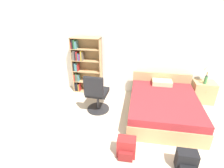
{
  "coord_description": "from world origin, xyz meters",
  "views": [
    {
      "loc": [
        0.08,
        -1.55,
        2.48
      ],
      "look_at": [
        -0.52,
        1.98,
        0.78
      ],
      "focal_mm": 28.0,
      "sensor_mm": 36.0,
      "label": 1
    }
  ],
  "objects_px": {
    "nightstand": "(203,92)",
    "water_bottle": "(206,80)",
    "office_chair": "(97,95)",
    "backpack_red": "(126,148)",
    "backpack_black": "(186,161)",
    "table_lamp": "(209,68)",
    "bed": "(163,105)",
    "bookshelf": "(84,65)"
  },
  "relations": [
    {
      "from": "bookshelf",
      "to": "backpack_red",
      "type": "height_order",
      "value": "bookshelf"
    },
    {
      "from": "water_bottle",
      "to": "office_chair",
      "type": "bearing_deg",
      "value": -162.12
    },
    {
      "from": "water_bottle",
      "to": "backpack_red",
      "type": "height_order",
      "value": "water_bottle"
    },
    {
      "from": "backpack_black",
      "to": "backpack_red",
      "type": "relative_size",
      "value": 0.94
    },
    {
      "from": "office_chair",
      "to": "backpack_red",
      "type": "bearing_deg",
      "value": -56.25
    },
    {
      "from": "table_lamp",
      "to": "backpack_black",
      "type": "bearing_deg",
      "value": -110.42
    },
    {
      "from": "water_bottle",
      "to": "backpack_red",
      "type": "relative_size",
      "value": 0.62
    },
    {
      "from": "bed",
      "to": "backpack_black",
      "type": "height_order",
      "value": "bed"
    },
    {
      "from": "office_chair",
      "to": "backpack_black",
      "type": "distance_m",
      "value": 2.29
    },
    {
      "from": "office_chair",
      "to": "backpack_black",
      "type": "height_order",
      "value": "office_chair"
    },
    {
      "from": "bookshelf",
      "to": "table_lamp",
      "type": "height_order",
      "value": "bookshelf"
    },
    {
      "from": "table_lamp",
      "to": "backpack_black",
      "type": "relative_size",
      "value": 1.48
    },
    {
      "from": "bed",
      "to": "table_lamp",
      "type": "height_order",
      "value": "table_lamp"
    },
    {
      "from": "bookshelf",
      "to": "bed",
      "type": "bearing_deg",
      "value": -22.4
    },
    {
      "from": "nightstand",
      "to": "backpack_red",
      "type": "xyz_separation_m",
      "value": [
        -1.85,
        -2.21,
        -0.11
      ]
    },
    {
      "from": "bookshelf",
      "to": "bed",
      "type": "xyz_separation_m",
      "value": [
        2.2,
        -0.91,
        -0.56
      ]
    },
    {
      "from": "table_lamp",
      "to": "water_bottle",
      "type": "xyz_separation_m",
      "value": [
        -0.05,
        -0.13,
        -0.28
      ]
    },
    {
      "from": "bed",
      "to": "backpack_red",
      "type": "distance_m",
      "value": 1.57
    },
    {
      "from": "office_chair",
      "to": "water_bottle",
      "type": "bearing_deg",
      "value": 17.88
    },
    {
      "from": "backpack_black",
      "to": "bookshelf",
      "type": "bearing_deg",
      "value": 135.41
    },
    {
      "from": "backpack_red",
      "to": "bookshelf",
      "type": "bearing_deg",
      "value": 122.61
    },
    {
      "from": "office_chair",
      "to": "nightstand",
      "type": "height_order",
      "value": "office_chair"
    },
    {
      "from": "backpack_black",
      "to": "water_bottle",
      "type": "bearing_deg",
      "value": 69.57
    },
    {
      "from": "office_chair",
      "to": "bookshelf",
      "type": "bearing_deg",
      "value": 121.18
    },
    {
      "from": "bookshelf",
      "to": "office_chair",
      "type": "distance_m",
      "value": 1.26
    },
    {
      "from": "bookshelf",
      "to": "water_bottle",
      "type": "distance_m",
      "value": 3.28
    },
    {
      "from": "bed",
      "to": "table_lamp",
      "type": "relative_size",
      "value": 3.75
    },
    {
      "from": "bookshelf",
      "to": "nightstand",
      "type": "relative_size",
      "value": 2.83
    },
    {
      "from": "bed",
      "to": "office_chair",
      "type": "height_order",
      "value": "office_chair"
    },
    {
      "from": "bookshelf",
      "to": "water_bottle",
      "type": "relative_size",
      "value": 7.05
    },
    {
      "from": "nightstand",
      "to": "water_bottle",
      "type": "xyz_separation_m",
      "value": [
        -0.05,
        -0.1,
        0.39
      ]
    },
    {
      "from": "table_lamp",
      "to": "water_bottle",
      "type": "bearing_deg",
      "value": -110.36
    },
    {
      "from": "office_chair",
      "to": "backpack_red",
      "type": "height_order",
      "value": "office_chair"
    },
    {
      "from": "nightstand",
      "to": "backpack_black",
      "type": "xyz_separation_m",
      "value": [
        -0.88,
        -2.33,
        -0.12
      ]
    },
    {
      "from": "nightstand",
      "to": "backpack_red",
      "type": "bearing_deg",
      "value": -129.95
    },
    {
      "from": "backpack_red",
      "to": "backpack_black",
      "type": "bearing_deg",
      "value": -6.74
    },
    {
      "from": "office_chair",
      "to": "water_bottle",
      "type": "distance_m",
      "value": 2.78
    },
    {
      "from": "table_lamp",
      "to": "water_bottle",
      "type": "relative_size",
      "value": 2.24
    },
    {
      "from": "bookshelf",
      "to": "backpack_black",
      "type": "bearing_deg",
      "value": -44.59
    },
    {
      "from": "bookshelf",
      "to": "table_lamp",
      "type": "relative_size",
      "value": 3.15
    },
    {
      "from": "office_chair",
      "to": "backpack_red",
      "type": "relative_size",
      "value": 2.73
    },
    {
      "from": "backpack_red",
      "to": "water_bottle",
      "type": "bearing_deg",
      "value": 49.45
    }
  ]
}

